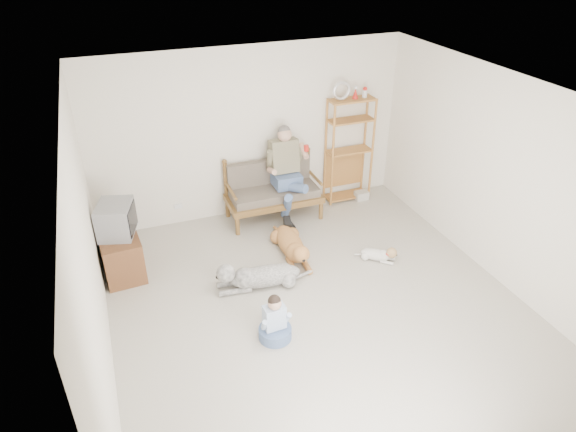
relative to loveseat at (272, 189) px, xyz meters
name	(u,v)px	position (x,y,z in m)	size (l,w,h in m)	color
floor	(319,309)	(-0.23, -2.42, -0.49)	(5.50, 5.50, 0.00)	beige
ceiling	(328,99)	(-0.23, -2.42, 2.21)	(5.50, 5.50, 0.00)	white
wall_back	(251,133)	(-0.23, 0.33, 0.86)	(5.00, 5.00, 0.00)	silver
wall_front	(486,402)	(-0.23, -5.17, 0.86)	(5.00, 5.00, 0.00)	silver
wall_left	(90,262)	(-2.73, -2.42, 0.86)	(5.50, 5.50, 0.00)	silver
wall_right	(502,181)	(2.27, -2.42, 0.86)	(5.50, 5.50, 0.00)	silver
loveseat	(272,189)	(0.00, 0.00, 0.00)	(1.51, 0.71, 0.95)	brown
man	(288,181)	(0.19, -0.21, 0.22)	(0.58, 0.83, 1.34)	slate
etagere	(349,149)	(1.41, 0.13, 0.43)	(0.79, 0.35, 2.08)	#AA6E35
book_stack	(361,195)	(1.64, -0.01, -0.41)	(0.22, 0.16, 0.14)	silver
tv_stand	(120,253)	(-2.45, -0.71, -0.19)	(0.55, 0.93, 0.60)	brown
crt_tv	(116,219)	(-2.42, -0.71, 0.34)	(0.56, 0.63, 0.44)	slate
wall_outlet	(178,206)	(-1.48, 0.32, -0.19)	(0.12, 0.02, 0.08)	silver
golden_retriever	(292,246)	(-0.12, -1.21, -0.32)	(0.40, 1.36, 0.41)	#B87740
shaggy_dog	(257,276)	(-0.82, -1.70, -0.32)	(1.39, 0.42, 0.41)	silver
terrier	(380,254)	(1.01, -1.76, -0.38)	(0.53, 0.47, 0.24)	silver
child	(275,323)	(-0.92, -2.70, -0.27)	(0.39, 0.39, 0.61)	slate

